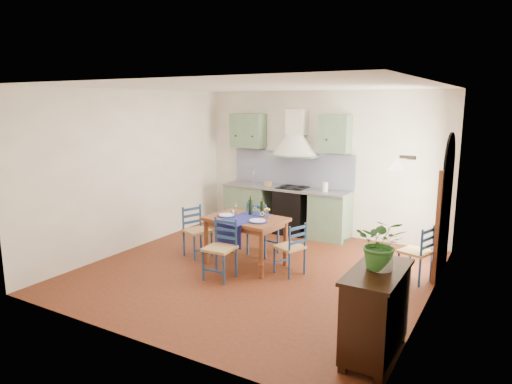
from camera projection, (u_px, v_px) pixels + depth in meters
floor at (257, 271)px, 7.10m from camera, size 5.00×5.00×0.00m
back_wall at (294, 181)px, 9.07m from camera, size 5.00×0.96×2.80m
right_wall at (436, 201)px, 5.84m from camera, size 0.26×5.00×2.80m
left_wall at (135, 170)px, 8.07m from camera, size 0.04×5.00×2.80m
ceiling at (257, 86)px, 6.56m from camera, size 5.00×5.00×0.01m
dining_table at (246, 223)px, 7.23m from camera, size 1.30×1.00×1.10m
chair_near at (221, 248)px, 6.72m from camera, size 0.43×0.43×0.89m
chair_far at (262, 227)px, 7.77m from camera, size 0.48×0.48×0.93m
chair_left at (196, 231)px, 7.72m from camera, size 0.51×0.51×0.85m
chair_right at (291, 248)px, 6.88m from camera, size 0.48×0.48×0.81m
chair_spare at (418, 253)px, 6.60m from camera, size 0.49×0.49×0.84m
sideboard at (375, 310)px, 4.62m from camera, size 0.50×1.05×0.94m
potted_plant at (381, 243)px, 4.51m from camera, size 0.54×0.49×0.53m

